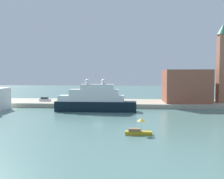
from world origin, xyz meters
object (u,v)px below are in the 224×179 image
Objects in this scene: small_motorboat at (138,130)px; large_yacht at (95,100)px; parked_car at (45,99)px; mooring_bollard at (102,102)px; person_figure at (58,99)px; harbor_building at (185,86)px; bell_tower at (223,60)px.

large_yacht is at bearing 112.98° from small_motorboat.
parked_car is 4.65× the size of mooring_bollard.
large_yacht reaches higher than mooring_bollard.
person_figure is (-27.27, 41.86, 1.40)m from small_motorboat.
person_figure is 16.83m from mooring_bollard.
bell_tower is at bearing -5.39° from harbor_building.
small_motorboat is (12.22, -28.81, -2.44)m from large_yacht.
small_motorboat is at bearing -56.92° from person_figure.
mooring_bollard is (21.52, -5.93, -0.19)m from parked_car.
harbor_building reaches higher than person_figure.
harbor_building is at bearing 1.83° from parked_car.
mooring_bollard is at bearing 106.49° from small_motorboat.
harbor_building reaches higher than large_yacht.
harbor_building is (17.90, 44.90, 6.23)m from small_motorboat.
large_yacht is 1.60× the size of harbor_building.
person_figure is at bearing -15.10° from parked_car.
large_yacht is at bearing -35.42° from parked_car.
small_motorboat is at bearing -67.02° from large_yacht.
large_yacht reaches higher than person_figure.
harbor_building is at bearing 3.85° from person_figure.
person_figure is (-57.49, -1.88, -13.81)m from bell_tower.
large_yacht is at bearing -151.88° from harbor_building.
large_yacht is 13.67× the size of person_figure.
large_yacht is 8.74m from mooring_bollard.
small_motorboat is 2.75× the size of person_figure.
mooring_bollard is at bearing 82.30° from large_yacht.
large_yacht is 5.97× the size of parked_car.
parked_car is (-20.36, 14.48, -1.23)m from large_yacht.
large_yacht is at bearing -97.70° from mooring_bollard.
person_figure is (-15.06, 13.05, -1.04)m from large_yacht.
parked_car is (-32.58, 43.29, 1.21)m from small_motorboat.
small_motorboat reaches higher than parked_car.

